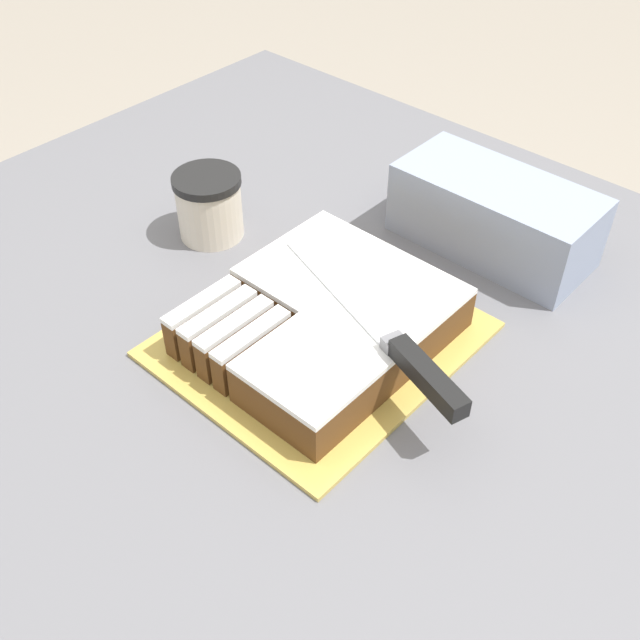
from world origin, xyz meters
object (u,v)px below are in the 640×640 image
at_px(knife, 406,355).
at_px(coffee_cup, 209,206).
at_px(cake_board, 320,339).
at_px(storage_box, 494,215).
at_px(cake, 326,319).

height_order(knife, coffee_cup, coffee_cup).
height_order(cake_board, coffee_cup, coffee_cup).
distance_m(coffee_cup, storage_box, 0.39).
bearing_deg(coffee_cup, storage_box, 37.54).
distance_m(knife, coffee_cup, 0.40).
xyz_separation_m(knife, storage_box, (-0.08, 0.31, -0.02)).
relative_size(cake_board, cake, 1.21).
xyz_separation_m(cake_board, cake, (0.00, 0.01, 0.03)).
distance_m(cake_board, cake, 0.03).
bearing_deg(cake, cake_board, -129.33).
distance_m(cake_board, coffee_cup, 0.27).
xyz_separation_m(cake_board, knife, (0.13, -0.01, 0.07)).
height_order(cake_board, storage_box, storage_box).
relative_size(knife, storage_box, 1.22).
relative_size(knife, coffee_cup, 3.47).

